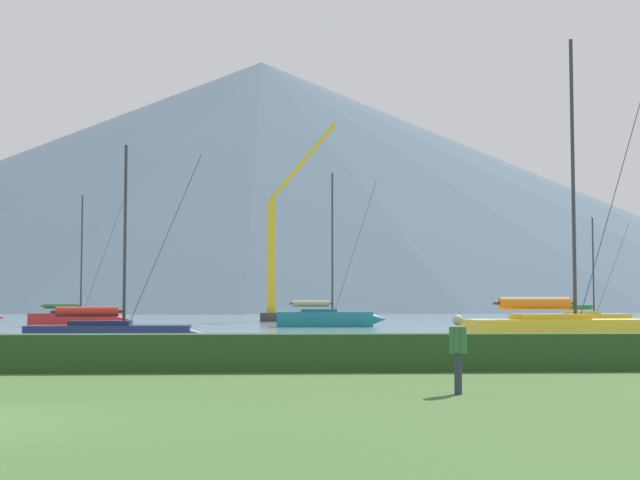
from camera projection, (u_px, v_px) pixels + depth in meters
The scene contains 12 objects.
harbor_water at pixel (240, 313), 151.37m from camera, with size 320.00×246.00×0.00m, color gray.
hedge_line at pixel (78, 353), 25.82m from camera, with size 80.00×1.20×1.03m, color #284C23.
sailboat_slip_0 at pixel (74, 318), 70.56m from camera, with size 7.51×3.19×9.88m.
sailboat_slip_4 at pixel (563, 330), 37.95m from camera, with size 8.88×3.19×12.65m.
sailboat_slip_9 at pixel (326, 317), 70.00m from camera, with size 8.16×2.45×11.48m.
sailboat_slip_11 at pixel (112, 335), 36.80m from camera, with size 7.29×2.46×8.08m.
sailboat_slip_12 at pixel (589, 319), 70.72m from camera, with size 7.12×2.39×8.18m.
person_seated_viewer at pixel (458, 347), 19.65m from camera, with size 0.36×0.55×1.65m.
dock_crane at pixel (275, 263), 87.97m from camera, with size 7.13×2.00×18.72m.
distant_hill_west_ridge at pixel (476, 241), 437.61m from camera, with size 283.62×283.62×59.24m, color #4C6070.
distant_hill_east_ridge at pixel (261, 183), 299.42m from camera, with size 330.11×330.11×78.07m, color #425666.
distant_hill_far_shoulder at pixel (112, 239), 362.61m from camera, with size 278.38×278.38×51.36m, color #4C6070.
Camera 1 is at (5.36, -15.25, 1.95)m, focal length 53.07 mm.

